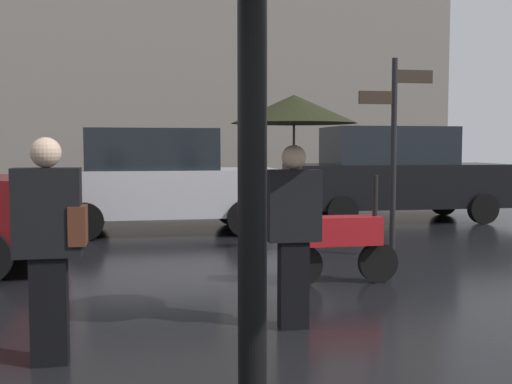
% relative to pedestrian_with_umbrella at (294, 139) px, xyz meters
% --- Properties ---
extents(pedestrian_with_umbrella, '(1.07, 1.07, 1.99)m').
position_rel_pedestrian_with_umbrella_xyz_m(pedestrian_with_umbrella, '(0.00, 0.00, 0.00)').
color(pedestrian_with_umbrella, black).
rests_on(pedestrian_with_umbrella, ground).
extents(pedestrian_with_bag, '(0.50, 0.24, 1.63)m').
position_rel_pedestrian_with_umbrella_xyz_m(pedestrian_with_bag, '(-1.92, -0.56, -0.70)').
color(pedestrian_with_bag, black).
rests_on(pedestrian_with_bag, ground).
extents(parked_scooter, '(1.36, 0.32, 1.23)m').
position_rel_pedestrian_with_umbrella_xyz_m(parked_scooter, '(0.90, 1.60, -1.07)').
color(parked_scooter, black).
rests_on(parked_scooter, ground).
extents(parked_car_left, '(4.15, 1.88, 1.87)m').
position_rel_pedestrian_with_umbrella_xyz_m(parked_car_left, '(-0.91, 6.37, -0.67)').
color(parked_car_left, silver).
rests_on(parked_car_left, ground).
extents(parked_car_distant, '(4.58, 1.88, 1.96)m').
position_rel_pedestrian_with_umbrella_xyz_m(parked_car_distant, '(3.98, 7.27, -0.64)').
color(parked_car_distant, black).
rests_on(parked_car_distant, ground).
extents(street_signpost, '(1.08, 0.08, 2.79)m').
position_rel_pedestrian_with_umbrella_xyz_m(street_signpost, '(2.24, 3.19, 0.08)').
color(street_signpost, black).
rests_on(street_signpost, ground).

